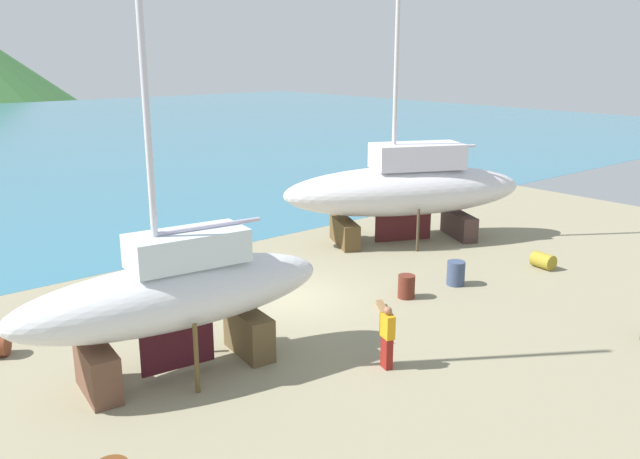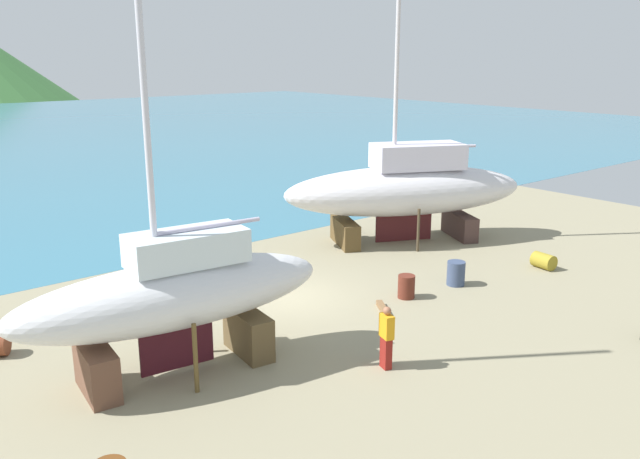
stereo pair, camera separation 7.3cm
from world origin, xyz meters
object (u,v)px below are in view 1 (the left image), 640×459
at_px(sailboat_large_starboard, 405,188).
at_px(barrel_tipped_center, 456,273).
at_px(sailboat_far_slipway, 176,294).
at_px(worker, 387,336).
at_px(barrel_by_slipway, 543,261).
at_px(barrel_rust_near, 406,286).

height_order(sailboat_large_starboard, barrel_tipped_center, sailboat_large_starboard).
relative_size(sailboat_far_slipway, worker, 7.19).
distance_m(barrel_by_slipway, barrel_tipped_center, 4.25).
bearing_deg(sailboat_far_slipway, sailboat_large_starboard, -153.55).
bearing_deg(barrel_tipped_center, sailboat_large_starboard, 61.28).
xyz_separation_m(sailboat_far_slipway, barrel_by_slipway, (15.06, -1.29, -1.87)).
bearing_deg(barrel_rust_near, worker, -142.69).
height_order(sailboat_far_slipway, barrel_rust_near, sailboat_far_slipway).
distance_m(sailboat_far_slipway, sailboat_large_starboard, 14.63).
relative_size(worker, barrel_rust_near, 2.16).
bearing_deg(barrel_tipped_center, sailboat_far_slipway, 178.32).
xyz_separation_m(sailboat_large_starboard, barrel_tipped_center, (-2.86, -5.23, -1.94)).
height_order(barrel_by_slipway, barrel_tipped_center, barrel_tipped_center).
bearing_deg(sailboat_far_slipway, barrel_tipped_center, -174.83).
height_order(worker, barrel_tipped_center, worker).
bearing_deg(barrel_rust_near, sailboat_far_slipway, 179.54).
xyz_separation_m(barrel_by_slipway, barrel_rust_near, (-6.47, 1.22, 0.10)).
xyz_separation_m(sailboat_far_slipway, sailboat_large_starboard, (13.79, 4.91, 0.21)).
distance_m(worker, barrel_by_slipway, 10.92).
relative_size(barrel_rust_near, barrel_tipped_center, 0.91).
distance_m(barrel_by_slipway, barrel_rust_near, 6.58).
relative_size(sailboat_large_starboard, worker, 10.19).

